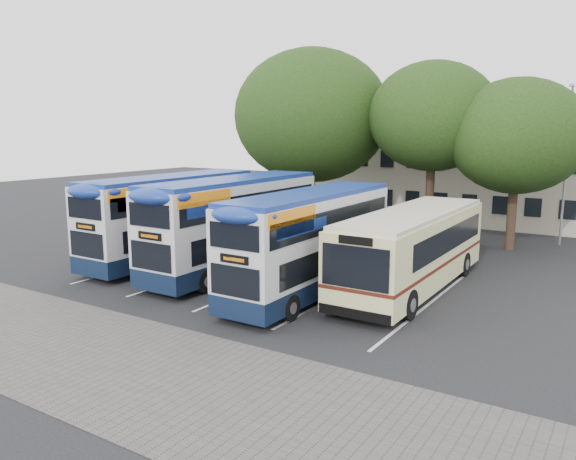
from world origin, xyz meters
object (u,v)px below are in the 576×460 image
(tree_left, at_px, (312,116))
(bus_dd_right, at_px, (311,238))
(bus_single, at_px, (414,245))
(tree_right, at_px, (517,136))
(lamp_post, at_px, (567,157))
(tree_mid, at_px, (433,117))
(bus_dd_mid, at_px, (235,221))
(bus_dd_left, at_px, (172,214))

(tree_left, distance_m, bus_dd_right, 15.80)
(tree_left, relative_size, bus_single, 1.06)
(tree_right, bearing_deg, bus_dd_right, -111.11)
(lamp_post, distance_m, tree_mid, 7.74)
(tree_left, height_order, bus_dd_right, tree_left)
(bus_dd_right, relative_size, bus_single, 0.90)
(lamp_post, distance_m, bus_single, 14.17)
(bus_single, bearing_deg, tree_mid, 105.19)
(lamp_post, xyz_separation_m, bus_dd_right, (-7.31, -16.06, -2.79))
(lamp_post, height_order, tree_mid, tree_mid)
(tree_left, bearing_deg, tree_right, 1.39)
(tree_mid, bearing_deg, bus_dd_right, -91.91)
(bus_dd_mid, bearing_deg, tree_left, 102.86)
(bus_dd_left, bearing_deg, tree_left, 83.29)
(lamp_post, bearing_deg, bus_single, -107.02)
(lamp_post, bearing_deg, bus_dd_mid, -129.10)
(tree_mid, bearing_deg, tree_left, -177.58)
(lamp_post, bearing_deg, tree_mid, -157.96)
(tree_right, height_order, bus_single, tree_right)
(bus_dd_left, height_order, bus_dd_mid, bus_dd_mid)
(lamp_post, height_order, bus_dd_mid, lamp_post)
(bus_dd_left, bearing_deg, bus_dd_right, -8.49)
(tree_mid, height_order, bus_dd_left, tree_mid)
(tree_mid, xyz_separation_m, tree_right, (4.67, -0.03, -1.09))
(tree_right, relative_size, bus_dd_mid, 0.89)
(bus_dd_left, relative_size, bus_dd_right, 1.04)
(tree_right, height_order, bus_dd_mid, tree_right)
(lamp_post, relative_size, bus_single, 0.82)
(tree_mid, bearing_deg, tree_right, -0.36)
(tree_mid, xyz_separation_m, bus_single, (2.83, -10.42, -5.45))
(tree_right, bearing_deg, lamp_post, 51.95)
(lamp_post, distance_m, bus_dd_left, 22.02)
(tree_mid, distance_m, bus_dd_left, 15.91)
(tree_mid, relative_size, bus_dd_left, 1.01)
(bus_dd_left, xyz_separation_m, bus_dd_right, (8.82, -1.32, -0.10))
(lamp_post, relative_size, tree_left, 0.77)
(lamp_post, height_order, bus_single, lamp_post)
(bus_dd_mid, relative_size, bus_dd_right, 1.06)
(lamp_post, xyz_separation_m, bus_dd_mid, (-12.08, -14.87, -2.66))
(tree_right, bearing_deg, tree_left, -178.61)
(bus_dd_mid, relative_size, bus_single, 0.95)
(tree_left, relative_size, bus_dd_right, 1.18)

